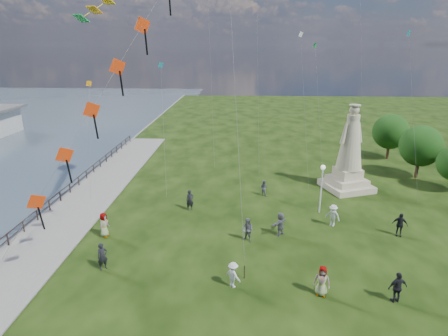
# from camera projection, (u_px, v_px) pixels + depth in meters

# --- Properties ---
(waterfront) EXTENTS (200.00, 200.00, 1.51)m
(waterfront) POSITION_uv_depth(u_px,v_px,m) (45.00, 228.00, 29.53)
(waterfront) COLOR #384754
(waterfront) RESTS_ON ground
(statue) EXTENTS (5.29, 5.29, 8.41)m
(statue) POSITION_uv_depth(u_px,v_px,m) (349.00, 158.00, 36.43)
(statue) COLOR tan
(statue) RESTS_ON ground
(lamppost) EXTENTS (0.40, 0.40, 4.27)m
(lamppost) POSITION_uv_depth(u_px,v_px,m) (322.00, 179.00, 31.18)
(lamppost) COLOR silver
(lamppost) RESTS_ON ground
(tree_row) EXTENTS (6.28, 14.72, 5.73)m
(tree_row) POSITION_uv_depth(u_px,v_px,m) (414.00, 143.00, 41.34)
(tree_row) COLOR #382314
(tree_row) RESTS_ON ground
(person_0) EXTENTS (0.79, 0.76, 1.83)m
(person_0) POSITION_uv_depth(u_px,v_px,m) (102.00, 256.00, 23.76)
(person_0) COLOR black
(person_0) RESTS_ON ground
(person_1) EXTENTS (1.02, 0.95, 1.80)m
(person_1) POSITION_uv_depth(u_px,v_px,m) (248.00, 230.00, 27.17)
(person_1) COLOR #595960
(person_1) RESTS_ON ground
(person_2) EXTENTS (1.15, 1.10, 1.63)m
(person_2) POSITION_uv_depth(u_px,v_px,m) (233.00, 275.00, 22.03)
(person_2) COLOR silver
(person_2) RESTS_ON ground
(person_3) EXTENTS (1.19, 0.78, 1.87)m
(person_3) POSITION_uv_depth(u_px,v_px,m) (398.00, 287.00, 20.69)
(person_3) COLOR black
(person_3) RESTS_ON ground
(person_4) EXTENTS (1.01, 0.76, 1.85)m
(person_4) POSITION_uv_depth(u_px,v_px,m) (322.00, 281.00, 21.27)
(person_4) COLOR #595960
(person_4) RESTS_ON ground
(person_6) EXTENTS (0.79, 0.67, 1.84)m
(person_6) POSITION_uv_depth(u_px,v_px,m) (190.00, 200.00, 32.33)
(person_6) COLOR black
(person_6) RESTS_ON ground
(person_7) EXTENTS (0.88, 0.76, 1.55)m
(person_7) POSITION_uv_depth(u_px,v_px,m) (264.00, 188.00, 35.53)
(person_7) COLOR #595960
(person_7) RESTS_ON ground
(person_8) EXTENTS (1.29, 1.19, 1.81)m
(person_8) POSITION_uv_depth(u_px,v_px,m) (333.00, 215.00, 29.48)
(person_8) COLOR silver
(person_8) RESTS_ON ground
(person_9) EXTENTS (1.20, 0.86, 1.85)m
(person_9) POSITION_uv_depth(u_px,v_px,m) (400.00, 225.00, 27.95)
(person_9) COLOR black
(person_9) RESTS_ON ground
(person_10) EXTENTS (0.76, 1.03, 1.89)m
(person_10) POSITION_uv_depth(u_px,v_px,m) (104.00, 225.00, 27.86)
(person_10) COLOR #595960
(person_10) RESTS_ON ground
(person_11) EXTENTS (1.67, 1.77, 1.84)m
(person_11) POSITION_uv_depth(u_px,v_px,m) (280.00, 224.00, 28.05)
(person_11) COLOR #595960
(person_11) RESTS_ON ground
(red_kite_train) EXTENTS (9.46, 9.35, 17.63)m
(red_kite_train) POSITION_uv_depth(u_px,v_px,m) (103.00, 95.00, 21.57)
(red_kite_train) COLOR black
(red_kite_train) RESTS_ON ground
(small_kites) EXTENTS (31.15, 15.48, 28.54)m
(small_kites) POSITION_uv_depth(u_px,v_px,m) (266.00, 47.00, 38.30)
(small_kites) COLOR #167184
(small_kites) RESTS_ON ground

